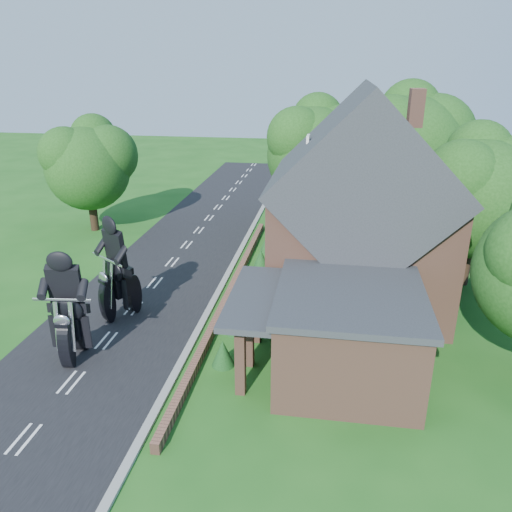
# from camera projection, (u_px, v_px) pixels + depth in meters

# --- Properties ---
(ground) EXTENTS (120.00, 120.00, 0.00)m
(ground) POSITION_uv_depth(u_px,v_px,m) (106.00, 341.00, 21.19)
(ground) COLOR #1A5016
(ground) RESTS_ON ground
(road) EXTENTS (7.00, 80.00, 0.02)m
(road) POSITION_uv_depth(u_px,v_px,m) (106.00, 341.00, 21.18)
(road) COLOR black
(road) RESTS_ON ground
(kerb) EXTENTS (0.30, 80.00, 0.12)m
(kerb) POSITION_uv_depth(u_px,v_px,m) (189.00, 347.00, 20.63)
(kerb) COLOR gray
(kerb) RESTS_ON ground
(garden_wall) EXTENTS (0.30, 22.00, 0.40)m
(garden_wall) POSITION_uv_depth(u_px,v_px,m) (229.00, 293.00, 25.09)
(garden_wall) COLOR brown
(garden_wall) RESTS_ON ground
(house) EXTENTS (9.54, 8.64, 10.24)m
(house) POSITION_uv_depth(u_px,v_px,m) (360.00, 214.00, 23.59)
(house) COLOR brown
(house) RESTS_ON ground
(annex) EXTENTS (7.05, 5.94, 3.44)m
(annex) POSITION_uv_depth(u_px,v_px,m) (344.00, 332.00, 18.37)
(annex) COLOR brown
(annex) RESTS_ON ground
(tree_house_right) EXTENTS (6.51, 6.00, 8.40)m
(tree_house_right) POSITION_uv_depth(u_px,v_px,m) (485.00, 188.00, 24.80)
(tree_house_right) COLOR black
(tree_house_right) RESTS_ON ground
(tree_behind_house) EXTENTS (7.81, 7.20, 10.08)m
(tree_behind_house) POSITION_uv_depth(u_px,v_px,m) (416.00, 143.00, 31.70)
(tree_behind_house) COLOR black
(tree_behind_house) RESTS_ON ground
(tree_behind_left) EXTENTS (6.94, 6.40, 9.16)m
(tree_behind_left) POSITION_uv_depth(u_px,v_px,m) (321.00, 146.00, 33.66)
(tree_behind_left) COLOR black
(tree_behind_left) RESTS_ON ground
(tree_far_road) EXTENTS (6.08, 5.60, 7.84)m
(tree_far_road) POSITION_uv_depth(u_px,v_px,m) (93.00, 161.00, 33.39)
(tree_far_road) COLOR black
(tree_far_road) RESTS_ON ground
(shrub_a) EXTENTS (0.90, 0.90, 1.10)m
(shrub_a) POSITION_uv_depth(u_px,v_px,m) (223.00, 353.00, 19.29)
(shrub_a) COLOR #123915
(shrub_a) RESTS_ON ground
(shrub_b) EXTENTS (0.90, 0.90, 1.10)m
(shrub_b) POSITION_uv_depth(u_px,v_px,m) (235.00, 322.00, 21.59)
(shrub_b) COLOR #123915
(shrub_b) RESTS_ON ground
(shrub_c) EXTENTS (0.90, 0.90, 1.10)m
(shrub_c) POSITION_uv_depth(u_px,v_px,m) (246.00, 297.00, 23.89)
(shrub_c) COLOR #123915
(shrub_c) RESTS_ON ground
(shrub_d) EXTENTS (0.90, 0.90, 1.10)m
(shrub_d) POSITION_uv_depth(u_px,v_px,m) (261.00, 259.00, 28.49)
(shrub_d) COLOR #123915
(shrub_d) RESTS_ON ground
(shrub_e) EXTENTS (0.90, 0.90, 1.10)m
(shrub_e) POSITION_uv_depth(u_px,v_px,m) (267.00, 244.00, 30.79)
(shrub_e) COLOR #123915
(shrub_e) RESTS_ON ground
(shrub_f) EXTENTS (0.90, 0.90, 1.10)m
(shrub_f) POSITION_uv_depth(u_px,v_px,m) (272.00, 231.00, 33.09)
(shrub_f) COLOR #123915
(shrub_f) RESTS_ON ground
(motorcycle_lead) EXTENTS (0.53, 1.52, 1.39)m
(motorcycle_lead) POSITION_uv_depth(u_px,v_px,m) (74.00, 343.00, 19.67)
(motorcycle_lead) COLOR black
(motorcycle_lead) RESTS_ON ground
(motorcycle_follow) EXTENTS (1.20, 1.53, 1.47)m
(motorcycle_follow) POSITION_uv_depth(u_px,v_px,m) (121.00, 302.00, 22.96)
(motorcycle_follow) COLOR black
(motorcycle_follow) RESTS_ON ground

